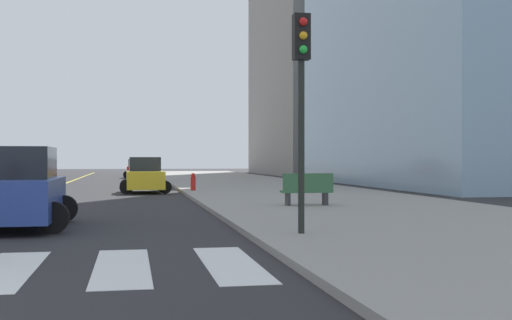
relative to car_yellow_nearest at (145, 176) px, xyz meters
name	(u,v)px	position (x,y,z in m)	size (l,w,h in m)	color
sidewalk_kerb_east	(313,199)	(6.85, -8.03, -0.80)	(10.00, 120.00, 0.15)	gray
lane_divider_paint	(62,185)	(-5.35, 11.97, -0.87)	(0.16, 80.00, 0.01)	yellow
parking_garage_concrete	(345,45)	(23.17, 37.00, 13.80)	(18.00, 24.00, 29.34)	gray
car_yellow_nearest	(145,176)	(0.00, 0.00, 0.00)	(2.63, 4.18, 1.86)	gold
car_red_second	(137,169)	(-0.22, 26.80, -0.06)	(2.45, 3.91, 1.74)	red
car_white_third	(1,177)	(-6.89, -1.40, 0.01)	(2.64, 4.21, 1.88)	silver
car_silver_fourth	(10,170)	(-10.67, 23.31, -0.05)	(2.52, 3.98, 1.76)	#B7B7BC
car_blue_fifth	(16,190)	(-3.62, -17.28, 0.11)	(2.95, 4.69, 2.09)	#2D479E
car_gray_sixth	(19,174)	(-7.12, 5.14, 0.00)	(2.60, 4.16, 1.86)	slate
traffic_light_near_corner	(301,79)	(2.95, -21.11, 2.65)	(0.36, 0.41, 4.79)	black
park_bench	(307,190)	(5.34, -12.73, -0.18)	(1.80, 0.57, 1.12)	#33603D
fire_hydrant	(193,182)	(2.43, -1.10, -0.29)	(0.26, 0.26, 0.89)	red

